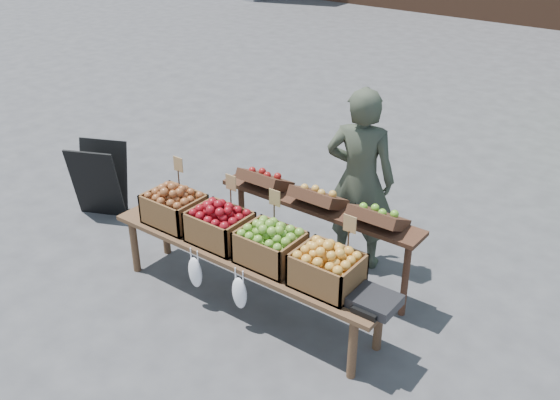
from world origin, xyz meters
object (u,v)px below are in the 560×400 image
Objects in this scene: crate_russet_pears at (220,227)px; weighing_scale at (375,301)px; display_bench at (245,279)px; back_table at (317,231)px; chalkboard_sign at (100,180)px; crate_red_apples at (270,247)px; crate_golden_apples at (174,209)px; crate_green_apples at (327,270)px; vendor at (360,180)px.

crate_russet_pears is 1.47× the size of weighing_scale.
weighing_scale is (1.25, -0.00, 0.33)m from display_bench.
chalkboard_sign is at bearing -171.98° from back_table.
display_bench is at bearing 180.00° from weighing_scale.
crate_red_apples is 1.47× the size of weighing_scale.
chalkboard_sign is 1.68× the size of crate_golden_apples.
crate_green_apples is 1.47× the size of weighing_scale.
crate_golden_apples is 1.00× the size of crate_red_apples.
chalkboard_sign is 1.68× the size of crate_green_apples.
chalkboard_sign is 1.68× the size of crate_red_apples.
vendor is 1.73m from crate_golden_apples.
chalkboard_sign is 2.40m from display_bench.
vendor is 3.56× the size of crate_russet_pears.
display_bench is (2.37, -0.35, -0.14)m from chalkboard_sign.
crate_golden_apples is at bearing 180.00° from weighing_scale.
crate_golden_apples and crate_green_apples have the same top height.
crate_golden_apples reaches higher than chalkboard_sign.
crate_green_apples reaches higher than display_bench.
crate_russet_pears is (0.55, 0.00, 0.00)m from crate_golden_apples.
crate_russet_pears is (-0.27, 0.00, 0.42)m from display_bench.
display_bench is at bearing 53.66° from vendor.
crate_golden_apples is 2.08m from weighing_scale.
crate_green_apples is (0.57, -0.72, 0.19)m from back_table.
crate_golden_apples is at bearing 180.00° from crate_russet_pears.
vendor reaches higher than chalkboard_sign.
chalkboard_sign is 0.40× the size of back_table.
crate_golden_apples is at bearing 26.47° from vendor.
vendor is 3.56× the size of crate_golden_apples.
display_bench is 7.94× the size of weighing_scale.
back_table is 1.31m from crate_golden_apples.
crate_russet_pears is 1.53m from weighing_scale.
crate_red_apples reaches higher than chalkboard_sign.
crate_green_apples reaches higher than weighing_scale.
vendor is at bearing 60.99° from crate_russet_pears.
back_table reaches higher than crate_russet_pears.
chalkboard_sign is 3.64m from weighing_scale.
vendor is 0.63m from back_table.
crate_golden_apples is 1.00× the size of crate_russet_pears.
chalkboard_sign is 2.14m from crate_russet_pears.
weighing_scale is at bearing -35.98° from back_table.
crate_red_apples is at bearing -31.92° from chalkboard_sign.
chalkboard_sign reaches higher than display_bench.
back_table is 4.20× the size of crate_golden_apples.
chalkboard_sign is 2.68m from crate_red_apples.
weighing_scale is at bearing 107.08° from vendor.
crate_golden_apples is at bearing 180.00° from crate_red_apples.
vendor is at bearing 74.36° from back_table.
crate_red_apples is (0.28, 0.00, 0.42)m from display_bench.
crate_green_apples is at bearing 0.00° from display_bench.
crate_russet_pears reaches higher than chalkboard_sign.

